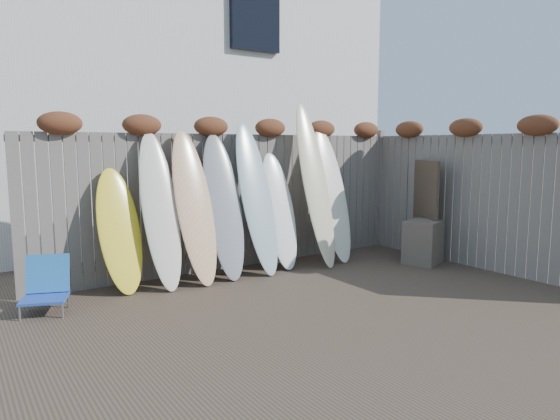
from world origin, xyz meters
TOP-DOWN VIEW (x-y plane):
  - ground at (0.00, 0.00)m, footprint 80.00×80.00m
  - back_fence at (0.06, 2.39)m, footprint 6.05×0.28m
  - right_fence at (2.99, 0.25)m, footprint 0.28×4.40m
  - house at (0.50, 6.50)m, footprint 8.50×5.50m
  - beach_chair at (-2.75, 1.78)m, footprint 0.60×0.62m
  - wooden_crate at (2.54, 0.96)m, footprint 0.71×0.65m
  - lattice_panel at (2.88, 1.29)m, footprint 0.49×0.98m
  - surfboard_0 at (-1.83, 2.07)m, footprint 0.59×0.62m
  - surfboard_1 at (-1.33, 1.98)m, footprint 0.49×0.72m
  - surfboard_2 at (-0.87, 1.95)m, footprint 0.58×0.76m
  - surfboard_3 at (-0.42, 1.97)m, footprint 0.55×0.73m
  - surfboard_4 at (0.10, 1.95)m, footprint 0.59×0.81m
  - surfboard_5 at (0.53, 2.01)m, footprint 0.52×0.62m
  - surfboard_6 at (1.11, 1.88)m, footprint 0.45×0.87m
  - surfboard_7 at (1.51, 1.95)m, footprint 0.55×0.76m

SIDE VIEW (x-z plane):
  - ground at x=0.00m, z-range 0.00..0.00m
  - beach_chair at x=-2.75m, z-range -0.02..0.59m
  - wooden_crate at x=2.54m, z-range 0.00..0.67m
  - surfboard_0 at x=-1.83m, z-range 0.00..1.56m
  - lattice_panel at x=2.88m, z-range 0.00..1.59m
  - surfboard_5 at x=0.53m, z-range 0.00..1.73m
  - surfboard_3 at x=-0.42m, z-range 0.00..2.00m
  - surfboard_1 at x=-1.33m, z-range 0.00..2.02m
  - surfboard_2 at x=-0.87m, z-range 0.00..2.05m
  - surfboard_7 at x=1.51m, z-range 0.00..2.12m
  - surfboard_4 at x=0.10m, z-range 0.00..2.18m
  - right_fence at x=2.99m, z-range 0.02..2.26m
  - back_fence at x=0.06m, z-range 0.06..2.30m
  - surfboard_6 at x=1.11m, z-range 0.00..2.49m
  - house at x=0.50m, z-range 0.04..6.36m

